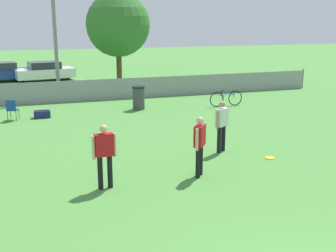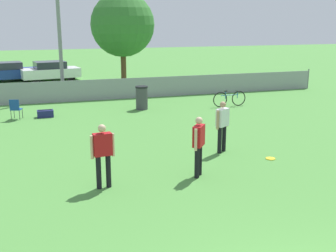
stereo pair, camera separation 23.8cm
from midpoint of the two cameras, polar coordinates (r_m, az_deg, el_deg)
name	(u,v)px [view 2 (the right image)]	position (r m, az deg, el deg)	size (l,w,h in m)	color
fence_backline	(109,89)	(22.62, -7.75, 4.95)	(24.92, 0.07, 1.21)	gray
tree_near_pole	(123,25)	(25.67, -5.91, 13.48)	(3.78, 3.78, 5.76)	brown
player_thrower_red	(103,151)	(10.51, -8.19, -3.41)	(0.61, 0.27, 1.65)	black
player_defender_red	(199,142)	(11.22, 4.78, -2.19)	(0.46, 0.50, 1.65)	black
player_receiver_white	(222,123)	(13.40, 7.87, 0.42)	(0.54, 0.43, 1.65)	black
frisbee_disc	(270,158)	(13.26, 14.21, -4.29)	(0.30, 0.30, 0.03)	yellow
folding_chair_sideline	(16,108)	(18.89, -19.61, 2.32)	(0.51, 0.51, 0.89)	#333338
bicycle_sideline	(230,99)	(20.85, 8.66, 3.68)	(1.75, 0.44, 0.79)	black
trash_bin	(142,98)	(19.95, -3.24, 3.85)	(0.59, 0.59, 1.10)	#3F3F44
gear_bag_sideline	(45,114)	(19.07, -15.94, 1.62)	(0.69, 0.38, 0.33)	navy
parked_car_blue	(4,72)	(31.40, -21.10, 6.85)	(4.67, 2.44, 1.31)	black
parked_car_white	(50,71)	(30.83, -15.45, 7.19)	(4.17, 2.44, 1.33)	black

